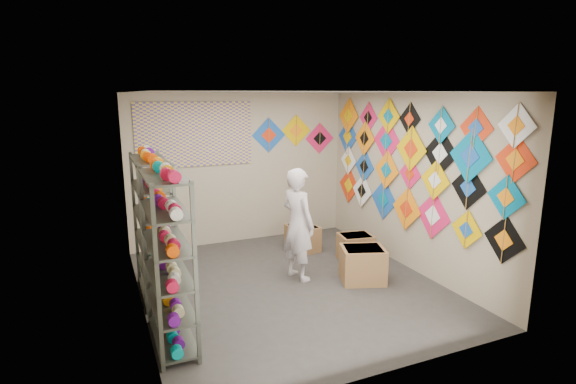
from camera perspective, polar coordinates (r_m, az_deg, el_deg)
name	(u,v)px	position (r m, az deg, el deg)	size (l,w,h in m)	color
ground	(290,285)	(6.55, 0.24, -11.78)	(4.50, 4.50, 0.00)	#34312E
room_walls	(290,172)	(6.07, 0.26, 2.55)	(4.50, 4.50, 4.50)	tan
shelf_rack_front	(168,260)	(4.98, -14.95, -8.39)	(0.40, 1.10, 1.90)	#4C5147
shelf_rack_back	(153,228)	(6.21, -16.77, -4.36)	(0.40, 1.10, 1.90)	#4C5147
string_spools	(159,235)	(5.56, -16.02, -5.22)	(0.12, 2.36, 0.12)	#EB164A
kite_wall_display	(406,164)	(7.13, 14.81, 3.45)	(0.06, 4.31, 2.02)	black
back_wall_kites	(294,135)	(8.49, 0.73, 7.27)	(1.68, 0.02, 0.76)	#1852AE
poster	(195,134)	(7.90, -11.71, 7.17)	(2.00, 0.01, 1.10)	#544494
shopkeeper	(298,224)	(6.53, 1.28, -4.10)	(0.55, 0.69, 1.66)	beige
carton_a	(363,265)	(6.69, 9.46, -9.07)	(0.61, 0.51, 0.51)	brown
carton_b	(355,247)	(7.50, 8.55, -6.97)	(0.52, 0.43, 0.43)	brown
carton_c	(303,238)	(7.85, 1.89, -5.89)	(0.46, 0.51, 0.44)	brown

